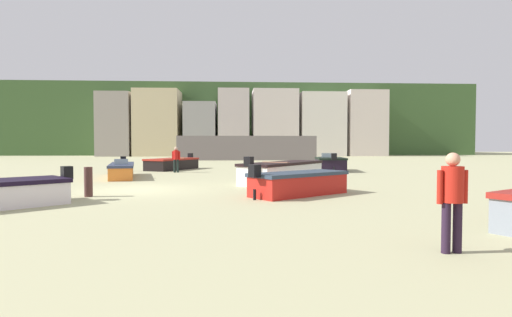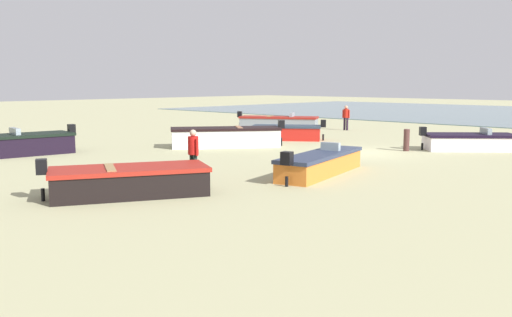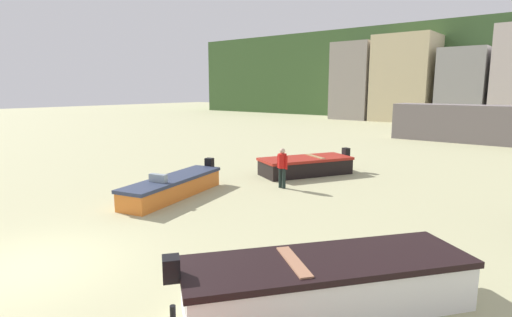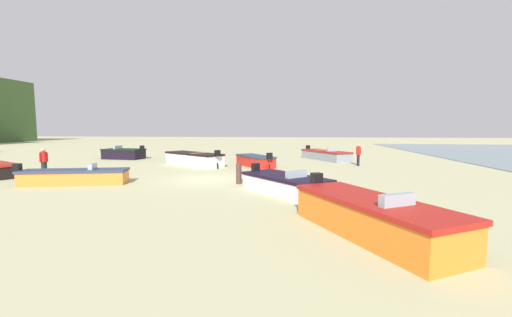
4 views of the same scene
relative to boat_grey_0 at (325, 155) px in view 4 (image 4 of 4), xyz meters
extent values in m
plane|color=tan|center=(-11.42, 7.24, -0.42)|extent=(160.00, 160.00, 0.00)
cube|color=gray|center=(-0.01, -0.01, -0.07)|extent=(5.26, 3.98, 0.69)
cube|color=maroon|center=(-0.01, -0.01, 0.33)|extent=(5.39, 4.09, 0.12)
cube|color=black|center=(2.38, 1.39, 0.51)|extent=(0.40, 0.42, 0.40)
cylinder|color=black|center=(2.38, 1.39, -0.24)|extent=(0.14, 0.14, 0.35)
cube|color=#8C9EA8|center=(-0.79, -0.46, 0.53)|extent=(0.65, 0.92, 0.28)
cube|color=olive|center=(0.55, 0.32, 0.38)|extent=(0.89, 1.28, 0.08)
cube|color=red|center=(-5.41, 5.44, -0.08)|extent=(3.67, 3.14, 0.68)
cube|color=#283545|center=(-5.41, 5.44, 0.32)|extent=(3.80, 3.26, 0.12)
cube|color=black|center=(-7.02, 4.29, 0.50)|extent=(0.41, 0.42, 0.40)
cylinder|color=black|center=(-7.02, 4.29, -0.25)|extent=(0.14, 0.14, 0.34)
cube|color=orange|center=(-19.54, 0.72, 0.00)|extent=(4.87, 3.64, 0.84)
cube|color=#A01B14|center=(-19.54, 0.72, 0.48)|extent=(4.99, 3.76, 0.12)
cube|color=black|center=(-17.33, 1.94, 0.66)|extent=(0.40, 0.42, 0.40)
cylinder|color=black|center=(-17.33, 1.94, -0.21)|extent=(0.14, 0.14, 0.42)
cube|color=#8C9EA8|center=(-20.26, 0.32, 0.68)|extent=(0.63, 0.92, 0.28)
cube|color=black|center=(-1.29, 17.80, -0.03)|extent=(2.08, 3.56, 0.78)
cube|color=black|center=(-1.29, 17.80, 0.43)|extent=(2.17, 3.67, 0.12)
cube|color=black|center=(-1.51, 15.94, 0.61)|extent=(0.35, 0.32, 0.40)
cylinder|color=black|center=(-1.51, 15.94, -0.22)|extent=(0.11, 0.11, 0.39)
cube|color=#8C9EA8|center=(-1.22, 18.39, 0.63)|extent=(1.03, 0.32, 0.28)
cube|color=orange|center=(-13.68, 13.28, -0.11)|extent=(2.23, 4.90, 0.62)
cube|color=#2A344C|center=(-13.68, 13.28, 0.26)|extent=(2.33, 5.01, 0.12)
cube|color=black|center=(-14.29, 15.77, 0.44)|extent=(0.38, 0.35, 0.40)
cylinder|color=black|center=(-14.29, 15.77, -0.26)|extent=(0.12, 0.12, 0.31)
cube|color=#8C9EA8|center=(-13.48, 12.47, 0.46)|extent=(0.70, 0.36, 0.28)
cube|color=white|center=(-14.51, 3.05, -0.10)|extent=(4.09, 3.90, 0.64)
cube|color=black|center=(-14.51, 3.05, 0.28)|extent=(4.22, 4.03, 0.12)
cube|color=black|center=(-12.89, 4.50, 0.46)|extent=(0.42, 0.43, 0.40)
cylinder|color=black|center=(-12.89, 4.50, -0.26)|extent=(0.14, 0.14, 0.32)
cube|color=#8C9EA8|center=(-15.04, 2.58, 0.48)|extent=(0.82, 0.88, 0.28)
cube|color=white|center=(-5.42, 10.00, 0.00)|extent=(4.33, 5.05, 0.83)
cube|color=black|center=(-5.42, 10.00, 0.47)|extent=(4.46, 5.18, 0.12)
cube|color=black|center=(-7.08, 7.80, 0.65)|extent=(0.42, 0.42, 0.40)
cylinder|color=black|center=(-7.08, 7.80, -0.21)|extent=(0.14, 0.14, 0.42)
cube|color=#9C694C|center=(-5.80, 9.49, 0.52)|extent=(1.19, 0.98, 0.08)
cylinder|color=#4C2E2B|center=(-12.55, 5.37, 0.08)|extent=(0.27, 0.27, 1.00)
cylinder|color=black|center=(-11.24, 16.92, -0.01)|extent=(0.16, 0.16, 0.82)
cylinder|color=black|center=(-11.44, 16.95, -0.01)|extent=(0.16, 0.16, 0.82)
cylinder|color=red|center=(-11.34, 16.93, 0.69)|extent=(0.38, 0.38, 0.58)
cylinder|color=red|center=(-11.12, 16.90, 0.65)|extent=(0.10, 0.10, 0.54)
cylinder|color=red|center=(-11.56, 16.96, 0.65)|extent=(0.10, 0.10, 0.54)
sphere|color=tan|center=(-11.34, 16.93, 1.09)|extent=(0.25, 0.25, 0.22)
cylinder|color=#26172A|center=(-4.25, -1.98, -0.01)|extent=(0.15, 0.15, 0.82)
cylinder|color=#26172A|center=(-4.05, -1.96, -0.01)|extent=(0.15, 0.15, 0.82)
cylinder|color=#B51E14|center=(-4.15, -1.97, 0.69)|extent=(0.37, 0.37, 0.58)
cylinder|color=#B51E14|center=(-4.37, -1.99, 0.65)|extent=(0.10, 0.10, 0.54)
cylinder|color=#B51E14|center=(-3.93, -1.95, 0.65)|extent=(0.10, 0.10, 0.54)
sphere|color=tan|center=(-4.15, -1.97, 1.09)|extent=(0.24, 0.24, 0.22)
camera|label=1|loc=(-7.64, -8.07, 1.33)|focal=27.60mm
camera|label=2|loc=(-24.93, 28.17, 2.69)|focal=38.69mm
camera|label=3|loc=(-2.07, 3.81, 3.55)|focal=28.62mm
camera|label=4|loc=(-27.69, 2.68, 2.32)|focal=22.12mm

